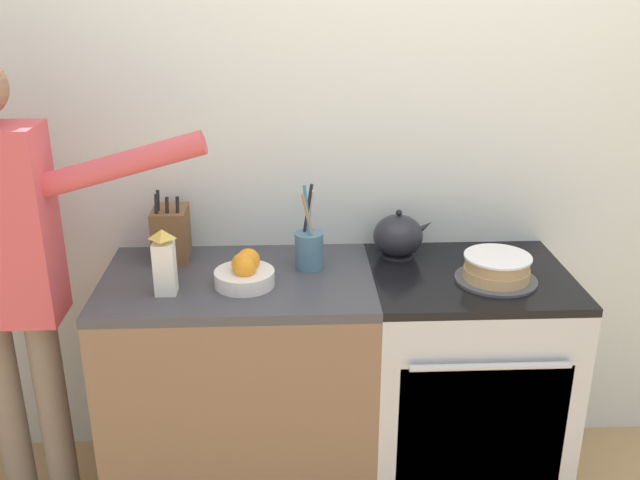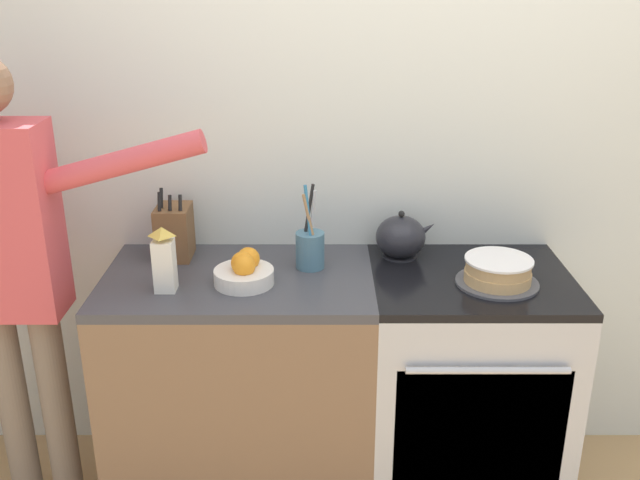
% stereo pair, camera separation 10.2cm
% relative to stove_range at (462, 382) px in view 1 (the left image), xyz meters
% --- Properties ---
extents(wall_back, '(8.00, 0.04, 2.60)m').
position_rel_stove_range_xyz_m(wall_back, '(-0.24, 0.33, 0.84)').
color(wall_back, silver).
rests_on(wall_back, ground_plane).
extents(counter_cabinet, '(0.97, 0.62, 0.92)m').
position_rel_stove_range_xyz_m(counter_cabinet, '(-0.85, 0.00, -0.00)').
color(counter_cabinet, brown).
rests_on(counter_cabinet, ground_plane).
extents(stove_range, '(0.72, 0.65, 0.92)m').
position_rel_stove_range_xyz_m(stove_range, '(0.00, 0.00, 0.00)').
color(stove_range, '#B7BABF').
rests_on(stove_range, ground_plane).
extents(layer_cake, '(0.29, 0.29, 0.10)m').
position_rel_stove_range_xyz_m(layer_cake, '(0.07, -0.07, 0.50)').
color(layer_cake, '#4C4C51').
rests_on(layer_cake, stove_range).
extents(tea_kettle, '(0.23, 0.19, 0.18)m').
position_rel_stove_range_xyz_m(tea_kettle, '(-0.24, 0.18, 0.54)').
color(tea_kettle, '#232328').
rests_on(tea_kettle, stove_range).
extents(knife_block, '(0.13, 0.16, 0.27)m').
position_rel_stove_range_xyz_m(knife_block, '(-1.10, 0.18, 0.56)').
color(knife_block, brown).
rests_on(knife_block, counter_cabinet).
extents(utensil_crock, '(0.11, 0.11, 0.32)m').
position_rel_stove_range_xyz_m(utensil_crock, '(-0.59, 0.08, 0.54)').
color(utensil_crock, '#477084').
rests_on(utensil_crock, counter_cabinet).
extents(fruit_bowl, '(0.21, 0.21, 0.12)m').
position_rel_stove_range_xyz_m(fruit_bowl, '(-0.81, -0.06, 0.50)').
color(fruit_bowl, silver).
rests_on(fruit_bowl, counter_cabinet).
extents(milk_carton, '(0.07, 0.07, 0.23)m').
position_rel_stove_range_xyz_m(milk_carton, '(-1.08, -0.12, 0.57)').
color(milk_carton, white).
rests_on(milk_carton, counter_cabinet).
extents(person_baker, '(0.95, 0.20, 1.71)m').
position_rel_stove_range_xyz_m(person_baker, '(-1.60, -0.08, 0.57)').
color(person_baker, '#7A6B5B').
rests_on(person_baker, ground_plane).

